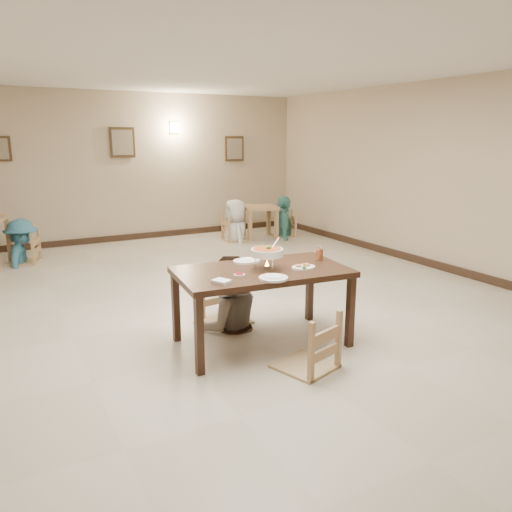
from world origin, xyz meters
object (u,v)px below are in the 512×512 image
main_table (262,277)px  bg_diner_c (235,199)px  drink_glass (319,253)px  bg_table_right (260,212)px  bg_chair_rl (235,216)px  bg_chair_rr (284,213)px  bg_diner_b (19,219)px  chair_far (226,281)px  curry_warmer (267,253)px  bg_chair_lr (21,234)px  main_diner (227,256)px  chair_near (306,314)px  bg_diner_d (284,196)px

main_table → bg_diner_c: size_ratio=1.05×
main_table → drink_glass: 0.75m
main_table → bg_diner_c: bg_diner_c is taller
bg_table_right → bg_chair_rl: 0.56m
main_table → bg_chair_rr: bg_chair_rr is taller
drink_glass → bg_chair_rr: bearing=62.5°
main_table → bg_diner_b: size_ratio=1.17×
drink_glass → bg_diner_c: bearing=74.1°
chair_far → bg_diner_c: bearing=54.5°
curry_warmer → drink_glass: 0.69m
chair_far → bg_chair_lr: size_ratio=0.97×
main_table → main_diner: (-0.10, 0.60, 0.11)m
curry_warmer → bg_table_right: curry_warmer is taller
curry_warmer → drink_glass: bearing=4.6°
chair_far → chair_near: size_ratio=0.94×
drink_glass → main_table: bearing=-177.7°
bg_chair_rl → bg_table_right: bearing=-89.2°
main_table → bg_chair_rl: (2.13, 4.95, -0.22)m
bg_chair_rl → bg_diner_d: 1.17m
main_table → bg_table_right: (2.68, 4.91, -0.17)m
bg_table_right → bg_diner_c: bg_diner_c is taller
main_table → bg_diner_d: 5.82m
bg_chair_rl → main_diner: bearing=157.4°
drink_glass → bg_diner_d: bearing=62.5°
bg_diner_b → chair_near: bearing=-144.6°
bg_chair_rl → bg_diner_b: size_ratio=0.66×
main_diner → bg_diner_d: bearing=-120.7°
chair_far → chair_near: chair_near is taller
chair_far → bg_chair_lr: bearing=106.0°
curry_warmer → bg_table_right: size_ratio=0.44×
chair_near → bg_chair_rr: 6.35m
chair_far → bg_diner_b: (-1.87, 4.19, 0.27)m
main_diner → bg_diner_c: (2.23, 4.35, 0.03)m
drink_glass → bg_chair_lr: (-2.66, 4.89, -0.37)m
chair_far → bg_chair_rr: 5.26m
bg_chair_rr → bg_diner_d: bearing=154.3°
drink_glass → bg_chair_rl: size_ratio=0.16×
bg_diner_d → main_table: bearing=172.6°
bg_diner_c → bg_diner_b: bearing=-81.0°
drink_glass → bg_chair_lr: 5.58m
main_table → bg_chair_lr: 5.29m
bg_diner_c → bg_chair_rr: bearing=92.7°
main_table → main_diner: main_diner is taller
bg_chair_rr → bg_table_right: bearing=-78.7°
drink_glass → bg_chair_rl: 5.13m
chair_near → bg_diner_c: 6.00m
main_table → chair_near: size_ratio=1.70×
bg_chair_rr → curry_warmer: bearing=-14.0°
drink_glass → bg_chair_rr: (2.50, 4.81, -0.37)m
bg_table_right → bg_diner_c: size_ratio=0.48×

